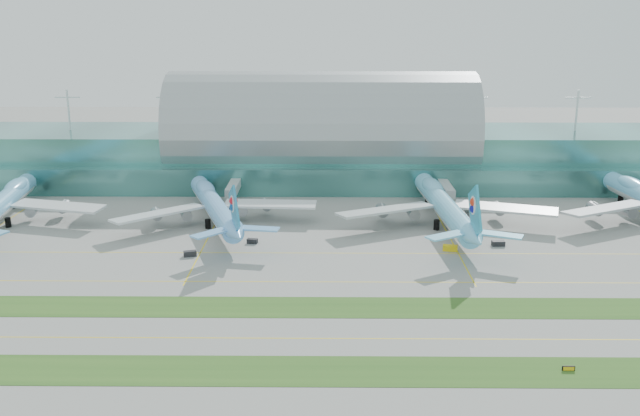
{
  "coord_description": "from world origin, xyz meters",
  "views": [
    {
      "loc": [
        1.96,
        -149.82,
        66.28
      ],
      "look_at": [
        0.0,
        55.0,
        9.0
      ],
      "focal_mm": 40.0,
      "sensor_mm": 36.0,
      "label": 1
    }
  ],
  "objects_px": {
    "airliner_a": "(0,204)",
    "taxiway_sign_east": "(568,368)",
    "terminal": "(322,145)",
    "airliner_c": "(444,205)",
    "airliner_b": "(214,205)"
  },
  "relations": [
    {
      "from": "airliner_a",
      "to": "taxiway_sign_east",
      "type": "distance_m",
      "value": 177.91
    },
    {
      "from": "airliner_a",
      "to": "taxiway_sign_east",
      "type": "xyz_separation_m",
      "value": [
        150.05,
        -95.39,
        -6.01
      ]
    },
    {
      "from": "taxiway_sign_east",
      "to": "terminal",
      "type": "bearing_deg",
      "value": 107.44
    },
    {
      "from": "airliner_a",
      "to": "taxiway_sign_east",
      "type": "height_order",
      "value": "airliner_a"
    },
    {
      "from": "taxiway_sign_east",
      "to": "airliner_a",
      "type": "bearing_deg",
      "value": 147.92
    },
    {
      "from": "airliner_c",
      "to": "taxiway_sign_east",
      "type": "xyz_separation_m",
      "value": [
        8.91,
        -94.74,
        -6.25
      ]
    },
    {
      "from": "airliner_c",
      "to": "airliner_b",
      "type": "bearing_deg",
      "value": 175.53
    },
    {
      "from": "airliner_a",
      "to": "airliner_b",
      "type": "distance_m",
      "value": 68.25
    },
    {
      "from": "terminal",
      "to": "airliner_c",
      "type": "xyz_separation_m",
      "value": [
        39.09,
        -61.5,
        -7.47
      ]
    },
    {
      "from": "airliner_b",
      "to": "airliner_c",
      "type": "distance_m",
      "value": 72.9
    },
    {
      "from": "airliner_a",
      "to": "airliner_b",
      "type": "bearing_deg",
      "value": -7.17
    },
    {
      "from": "taxiway_sign_east",
      "to": "airliner_c",
      "type": "bearing_deg",
      "value": 95.74
    },
    {
      "from": "terminal",
      "to": "airliner_c",
      "type": "distance_m",
      "value": 73.25
    },
    {
      "from": "airliner_b",
      "to": "airliner_c",
      "type": "bearing_deg",
      "value": -19.38
    },
    {
      "from": "airliner_b",
      "to": "airliner_c",
      "type": "height_order",
      "value": "airliner_c"
    }
  ]
}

